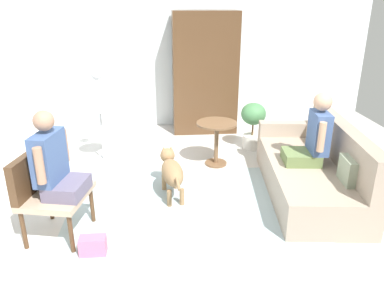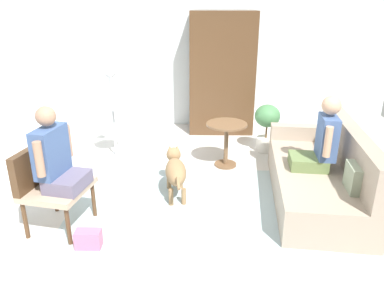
{
  "view_description": "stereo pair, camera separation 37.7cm",
  "coord_description": "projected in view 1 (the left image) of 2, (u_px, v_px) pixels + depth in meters",
  "views": [
    {
      "loc": [
        -0.4,
        -3.9,
        2.27
      ],
      "look_at": [
        -0.09,
        -0.27,
        0.87
      ],
      "focal_mm": 34.96,
      "sensor_mm": 36.0,
      "label": 1
    },
    {
      "loc": [
        -0.02,
        -3.92,
        2.27
      ],
      "look_at": [
        -0.09,
        -0.27,
        0.87
      ],
      "focal_mm": 34.96,
      "sensor_mm": 36.0,
      "label": 2
    }
  ],
  "objects": [
    {
      "name": "dog",
      "position": [
        172.0,
        171.0,
        4.5
      ],
      "size": [
        0.33,
        0.91,
        0.53
      ],
      "color": "olive",
      "rests_on": "ground"
    },
    {
      "name": "armoire_cabinet",
      "position": [
        205.0,
        73.0,
        6.54
      ],
      "size": [
        1.12,
        0.56,
        2.09
      ],
      "primitive_type": "cube",
      "color": "#4C331E",
      "rests_on": "ground"
    },
    {
      "name": "person_on_couch",
      "position": [
        313.0,
        136.0,
        4.41
      ],
      "size": [
        0.51,
        0.53,
        0.87
      ],
      "color": "#5F7341"
    },
    {
      "name": "potted_plant",
      "position": [
        253.0,
        122.0,
        5.9
      ],
      "size": [
        0.39,
        0.39,
        0.75
      ],
      "color": "beige",
      "rests_on": "ground"
    },
    {
      "name": "bird_cage_stand",
      "position": [
        100.0,
        116.0,
        5.33
      ],
      "size": [
        0.4,
        0.4,
        1.38
      ],
      "color": "silver",
      "rests_on": "ground"
    },
    {
      "name": "armchair",
      "position": [
        45.0,
        187.0,
        3.68
      ],
      "size": [
        0.69,
        0.73,
        0.88
      ],
      "color": "#4C331E",
      "rests_on": "ground"
    },
    {
      "name": "back_wall",
      "position": [
        182.0,
        52.0,
        6.78
      ],
      "size": [
        6.85,
        0.12,
        2.71
      ],
      "primitive_type": "cube",
      "color": "silver",
      "rests_on": "ground"
    },
    {
      "name": "person_on_armchair",
      "position": [
        54.0,
        162.0,
        3.56
      ],
      "size": [
        0.48,
        0.56,
        0.85
      ],
      "color": "slate"
    },
    {
      "name": "area_rug",
      "position": [
        190.0,
        211.0,
        4.26
      ],
      "size": [
        2.77,
        2.17,
        0.01
      ],
      "primitive_type": "cube",
      "color": "#9EB2B7",
      "rests_on": "ground"
    },
    {
      "name": "handbag",
      "position": [
        93.0,
        246.0,
        3.52
      ],
      "size": [
        0.25,
        0.13,
        0.18
      ],
      "primitive_type": "cube",
      "color": "#D8668C",
      "rests_on": "ground"
    },
    {
      "name": "round_end_table",
      "position": [
        216.0,
        136.0,
        5.31
      ],
      "size": [
        0.57,
        0.57,
        0.64
      ],
      "color": "brown",
      "rests_on": "ground"
    },
    {
      "name": "ground_plane",
      "position": [
        198.0,
        201.0,
        4.48
      ],
      "size": [
        7.5,
        7.5,
        0.0
      ],
      "primitive_type": "plane",
      "color": "beige"
    },
    {
      "name": "couch",
      "position": [
        313.0,
        170.0,
        4.6
      ],
      "size": [
        1.16,
        2.17,
        0.88
      ],
      "color": "gray",
      "rests_on": "ground"
    }
  ]
}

